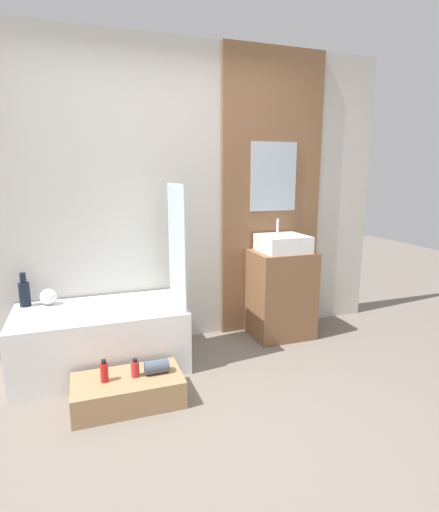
# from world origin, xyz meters

# --- Properties ---
(ground_plane) EXTENTS (12.00, 12.00, 0.00)m
(ground_plane) POSITION_xyz_m (0.00, 0.00, 0.00)
(ground_plane) COLOR slate
(wall_tiled_back) EXTENTS (4.20, 0.06, 2.60)m
(wall_tiled_back) POSITION_xyz_m (0.00, 1.58, 1.30)
(wall_tiled_back) COLOR beige
(wall_tiled_back) RESTS_ON ground_plane
(wall_wood_accent) EXTENTS (1.00, 0.04, 2.60)m
(wall_wood_accent) POSITION_xyz_m (1.01, 1.53, 1.31)
(wall_wood_accent) COLOR brown
(wall_wood_accent) RESTS_ON ground_plane
(bathtub) EXTENTS (1.27, 0.69, 0.48)m
(bathtub) POSITION_xyz_m (-0.62, 1.18, 0.24)
(bathtub) COLOR white
(bathtub) RESTS_ON ground_plane
(glass_shower_screen) EXTENTS (0.01, 0.54, 0.95)m
(glass_shower_screen) POSITION_xyz_m (-0.01, 1.13, 0.96)
(glass_shower_screen) COLOR silver
(glass_shower_screen) RESTS_ON bathtub
(wooden_step_bench) EXTENTS (0.71, 0.39, 0.19)m
(wooden_step_bench) POSITION_xyz_m (-0.49, 0.59, 0.09)
(wooden_step_bench) COLOR #A87F56
(wooden_step_bench) RESTS_ON ground_plane
(vanity_cabinet) EXTENTS (0.54, 0.44, 0.81)m
(vanity_cabinet) POSITION_xyz_m (1.01, 1.29, 0.40)
(vanity_cabinet) COLOR brown
(vanity_cabinet) RESTS_ON ground_plane
(sink) EXTENTS (0.41, 0.40, 0.29)m
(sink) POSITION_xyz_m (1.01, 1.29, 0.88)
(sink) COLOR white
(sink) RESTS_ON vanity_cabinet
(vase_tall_dark) EXTENTS (0.08, 0.08, 0.27)m
(vase_tall_dark) POSITION_xyz_m (-1.16, 1.44, 0.59)
(vase_tall_dark) COLOR black
(vase_tall_dark) RESTS_ON bathtub
(vase_round_light) EXTENTS (0.13, 0.13, 0.13)m
(vase_round_light) POSITION_xyz_m (-0.99, 1.42, 0.55)
(vase_round_light) COLOR white
(vase_round_light) RESTS_ON bathtub
(bottle_soap_primary) EXTENTS (0.05, 0.05, 0.15)m
(bottle_soap_primary) POSITION_xyz_m (-0.63, 0.59, 0.25)
(bottle_soap_primary) COLOR red
(bottle_soap_primary) RESTS_ON wooden_step_bench
(bottle_soap_secondary) EXTENTS (0.05, 0.05, 0.13)m
(bottle_soap_secondary) POSITION_xyz_m (-0.43, 0.59, 0.24)
(bottle_soap_secondary) COLOR red
(bottle_soap_secondary) RESTS_ON wooden_step_bench
(towel_roll) EXTENTS (0.16, 0.09, 0.09)m
(towel_roll) POSITION_xyz_m (-0.29, 0.59, 0.23)
(towel_roll) COLOR #4C5666
(towel_roll) RESTS_ON wooden_step_bench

